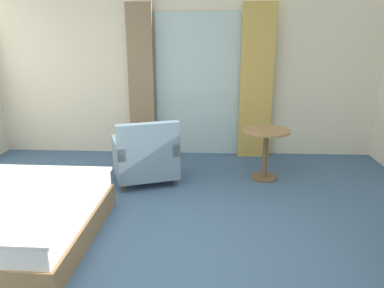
% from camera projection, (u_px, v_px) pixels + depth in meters
% --- Properties ---
extents(ground, '(6.64, 6.64, 0.10)m').
position_uv_depth(ground, '(163.00, 261.00, 3.33)').
color(ground, '#426084').
extents(wall_back, '(6.24, 0.12, 2.52)m').
position_uv_depth(wall_back, '(185.00, 75.00, 5.88)').
color(wall_back, silver).
rests_on(wall_back, ground).
extents(balcony_glass_door, '(1.34, 0.02, 2.22)m').
position_uv_depth(balcony_glass_door, '(199.00, 86.00, 5.84)').
color(balcony_glass_door, silver).
rests_on(balcony_glass_door, ground).
extents(curtain_panel_left, '(0.39, 0.10, 2.34)m').
position_uv_depth(curtain_panel_left, '(141.00, 82.00, 5.77)').
color(curtain_panel_left, '#897056').
rests_on(curtain_panel_left, ground).
extents(curtain_panel_right, '(0.50, 0.10, 2.34)m').
position_uv_depth(curtain_panel_right, '(256.00, 83.00, 5.69)').
color(curtain_panel_right, tan).
rests_on(curtain_panel_right, ground).
extents(armchair_by_window, '(0.98, 0.94, 0.86)m').
position_uv_depth(armchair_by_window, '(146.00, 157.00, 4.87)').
color(armchair_by_window, gray).
rests_on(armchair_by_window, ground).
extents(round_cafe_table, '(0.62, 0.62, 0.69)m').
position_uv_depth(round_cafe_table, '(266.00, 143.00, 4.94)').
color(round_cafe_table, '#9E754C').
rests_on(round_cafe_table, ground).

